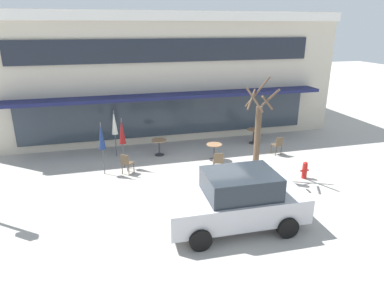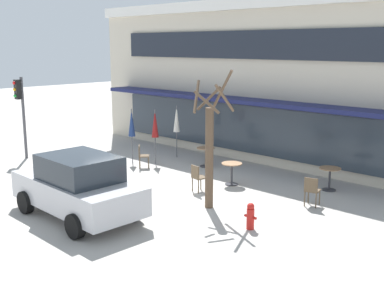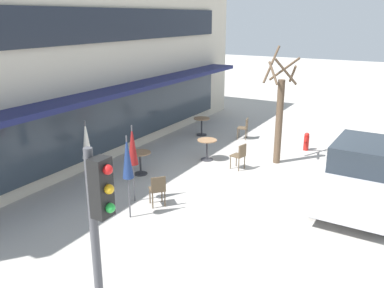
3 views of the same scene
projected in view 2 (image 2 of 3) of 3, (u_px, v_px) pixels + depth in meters
The scene contains 15 objects.
ground_plane at pixel (139, 195), 15.24m from camera, with size 80.00×80.00×0.00m, color #ADA8A0.
building_facade at pixel (307, 77), 21.66m from camera, with size 18.51×9.10×6.50m.
cafe_table_near_wall at pixel (330, 175), 15.66m from camera, with size 0.70×0.70×0.76m.
cafe_table_streetside at pixel (232, 170), 16.29m from camera, with size 0.70×0.70×0.76m.
cafe_table_by_tree at pixel (206, 154), 18.73m from camera, with size 0.70×0.70×0.76m.
patio_umbrella_green_folded at pixel (155, 124), 18.91m from camera, with size 0.28×0.28×2.20m.
patio_umbrella_cream_folded at pixel (132, 123), 19.13m from camera, with size 0.28×0.28×2.20m.
patio_umbrella_corner_open at pixel (177, 119), 20.10m from camera, with size 0.28×0.28×2.20m.
cafe_chair_0 at pixel (142, 155), 18.56m from camera, with size 0.57×0.57×0.89m.
cafe_chair_1 at pixel (312, 189), 14.10m from camera, with size 0.47×0.47×0.89m.
cafe_chair_2 at pixel (198, 176), 15.50m from camera, with size 0.47×0.47×0.89m.
parked_sedan at pixel (78, 186), 13.16m from camera, with size 4.25×2.10×1.76m.
street_tree at pixel (210, 148), 13.76m from camera, with size 1.18×1.16×4.01m.
traffic_light_pole at pixel (21, 104), 19.72m from camera, with size 0.26×0.44×3.40m.
fire_hydrant at pixel (250, 216), 12.38m from camera, with size 0.36×0.20×0.71m.
Camera 2 is at (11.27, -9.43, 4.67)m, focal length 45.00 mm.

